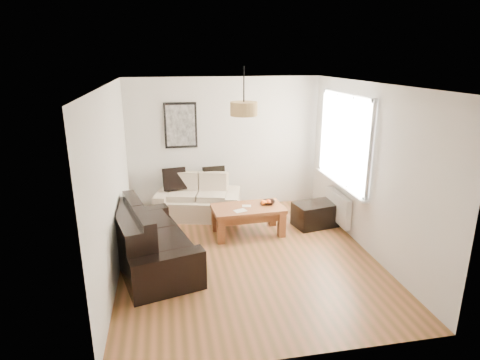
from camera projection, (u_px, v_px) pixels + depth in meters
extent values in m
plane|color=brown|center=(247.00, 256.00, 6.24)|extent=(4.50, 4.50, 0.00)
cube|color=white|center=(338.00, 207.00, 7.20)|extent=(0.10, 0.90, 0.52)
cylinder|color=tan|center=(244.00, 109.00, 5.86)|extent=(0.40, 0.40, 0.20)
cube|color=black|center=(315.00, 214.00, 7.30)|extent=(0.83, 0.62, 0.43)
cube|color=black|center=(175.00, 179.00, 7.70)|extent=(0.45, 0.20, 0.43)
cube|color=black|center=(214.00, 177.00, 7.83)|extent=(0.44, 0.18, 0.42)
imported|color=black|center=(269.00, 202.00, 7.01)|extent=(0.26, 0.26, 0.06)
sphere|color=orange|center=(265.00, 202.00, 6.98)|extent=(0.08, 0.08, 0.08)
sphere|color=#FF5415|center=(268.00, 202.00, 7.01)|extent=(0.09, 0.09, 0.08)
sphere|color=orange|center=(263.00, 203.00, 6.97)|extent=(0.11, 0.11, 0.09)
cube|color=silver|center=(240.00, 211.00, 6.70)|extent=(0.24, 0.20, 0.01)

